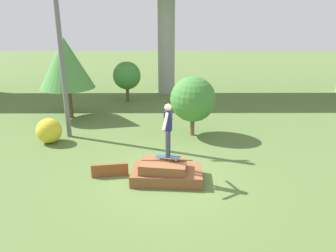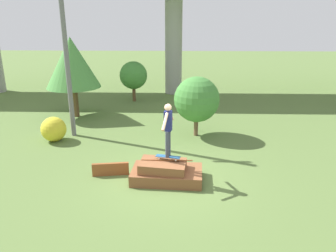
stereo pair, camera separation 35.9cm
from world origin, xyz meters
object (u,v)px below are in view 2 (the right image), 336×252
at_px(skateboard, 168,157).
at_px(tree_behind_left, 197,99).
at_px(tree_behind_right, 133,75).
at_px(skater, 168,126).
at_px(tree_mid_back, 72,63).
at_px(bush_yellow_flowering, 54,129).
at_px(utility_pole, 65,41).

distance_m(skateboard, tree_behind_left, 4.33).
xyz_separation_m(tree_behind_left, tree_behind_right, (-3.48, 5.92, -0.03)).
height_order(skater, tree_behind_right, skater).
xyz_separation_m(tree_mid_back, bush_yellow_flowering, (0.12, -3.52, -2.25)).
xyz_separation_m(tree_behind_left, bush_yellow_flowering, (-5.94, -0.87, -1.09)).
xyz_separation_m(utility_pole, tree_behind_right, (1.86, 6.08, -2.44)).
bearing_deg(utility_pole, skater, -42.86).
height_order(skateboard, bush_yellow_flowering, bush_yellow_flowering).
distance_m(tree_mid_back, bush_yellow_flowering, 4.18).
bearing_deg(skateboard, utility_pole, 137.14).
xyz_separation_m(skateboard, utility_pole, (-4.26, 3.95, 3.24)).
bearing_deg(tree_mid_back, skateboard, -53.68).
relative_size(skater, bush_yellow_flowering, 1.65).
height_order(tree_mid_back, bush_yellow_flowering, tree_mid_back).
xyz_separation_m(skater, bush_yellow_flowering, (-4.85, 3.24, -1.27)).
bearing_deg(tree_behind_right, tree_behind_left, -59.55).
bearing_deg(skateboard, tree_mid_back, 126.32).
relative_size(utility_pole, tree_behind_right, 3.23).
bearing_deg(skater, utility_pole, 137.14).
bearing_deg(skater, bush_yellow_flowering, 146.26).
bearing_deg(utility_pole, tree_behind_left, 1.74).
distance_m(skateboard, skater, 1.00).
relative_size(skater, utility_pole, 0.22).
bearing_deg(tree_behind_right, bush_yellow_flowering, -109.90).
distance_m(tree_behind_left, bush_yellow_flowering, 6.10).
bearing_deg(tree_mid_back, utility_pole, -75.73).
distance_m(skateboard, tree_mid_back, 8.62).
distance_m(utility_pole, tree_mid_back, 3.16).
distance_m(skater, tree_behind_left, 4.26).
xyz_separation_m(skater, utility_pole, (-4.26, 3.95, 2.23)).
xyz_separation_m(utility_pole, bush_yellow_flowering, (-0.60, -0.71, -3.51)).
height_order(tree_behind_right, tree_mid_back, tree_mid_back).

